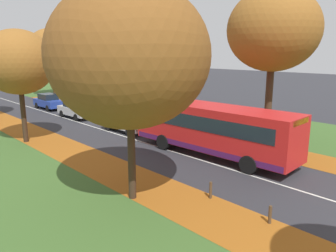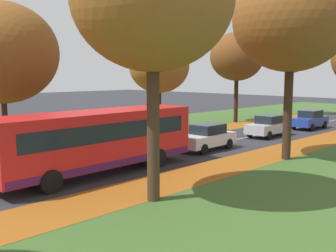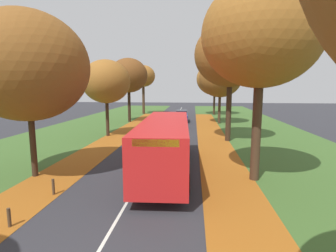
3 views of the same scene
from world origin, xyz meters
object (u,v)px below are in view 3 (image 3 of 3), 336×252
Objects in this scene: tree_right_mid at (231,55)px; bollard_fourth at (53,187)px; tree_left_mid at (106,82)px; car_white_lead at (173,133)px; tree_left_near at (27,66)px; bollard_third at (9,218)px; car_silver_following at (177,122)px; tree_right_distant at (215,79)px; tree_right_near at (261,35)px; tree_left_distant at (143,76)px; tree_left_far at (129,76)px; tree_right_far at (220,78)px; bus at (165,143)px; car_blue_third_in_line at (182,116)px.

bollard_fourth is at bearing -125.77° from tree_right_mid.
tree_left_mid reaches higher than bollard_fourth.
tree_right_mid reaches higher than car_white_lead.
bollard_third is at bearing -66.04° from tree_left_near.
bollard_third is at bearing -101.28° from car_silver_following.
car_silver_following reaches higher than bollard_fourth.
tree_right_distant is (12.26, 33.71, 0.37)m from tree_left_near.
tree_right_near is at bearing -61.49° from car_white_lead.
tree_left_near is 12.09m from tree_left_mid.
tree_left_distant is 0.87× the size of tree_right_near.
tree_right_mid reaches higher than tree_left_far.
tree_right_far is 11.36m from tree_right_distant.
bollard_third is 0.93× the size of bollard_fourth.
bollard_fourth is at bearing -102.63° from car_silver_following.
tree_left_distant is 0.83× the size of tree_right_mid.
car_white_lead is (7.27, -24.17, -5.93)m from tree_left_distant.
tree_right_far reaches higher than car_white_lead.
tree_left_mid is 1.76× the size of car_silver_following.
bollard_third is at bearing -104.44° from tree_right_distant.
tree_left_distant reaches higher than tree_right_far.
tree_right_mid reaches higher than tree_left_mid.
bollard_third is 15.56m from car_white_lead.
car_silver_following is (-0.14, 7.54, 0.00)m from car_white_lead.
tree_left_far reaches higher than bollard_third.
car_white_lead is (7.22, -13.22, -5.61)m from tree_left_far.
tree_left_mid is 8.48m from car_white_lead.
car_white_lead is (-5.21, -12.61, -5.19)m from tree_right_far.
tree_right_distant is (0.18, 11.36, 0.26)m from tree_right_far.
tree_right_near is 13.50× the size of bollard_fourth.
bus is 2.46× the size of car_white_lead.
tree_left_far is 0.97× the size of tree_right_distant.
tree_left_far is 1.01× the size of tree_left_distant.
tree_right_distant reaches higher than bus.
tree_left_far is at bearing 134.75° from tree_right_mid.
bus is (6.92, -10.64, -3.66)m from tree_left_mid.
tree_left_distant is (-0.51, 21.84, 1.38)m from tree_left_mid.
bollard_third is at bearing -86.08° from tree_left_distant.
car_blue_third_in_line is (-4.78, 12.93, -6.81)m from tree_right_mid.
bus is 2.48× the size of car_blue_third_in_line.
car_silver_following is at bearing 78.72° from bollard_third.
car_white_lead is (6.87, 9.75, -5.08)m from tree_left_near.
tree_left_near is 0.96× the size of tree_right_distant.
tree_right_far is 14.60m from car_white_lead.
tree_right_mid is 14.11× the size of bollard_fourth.
tree_left_distant is at bearing 94.33° from bollard_fourth.
tree_left_far is 16.57m from tree_right_distant.
tree_right_far is (12.08, 22.36, 0.11)m from tree_left_near.
tree_left_far reaches higher than car_white_lead.
tree_right_mid reaches higher than bollard_fourth.
tree_right_mid is at bearing -62.30° from tree_left_distant.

